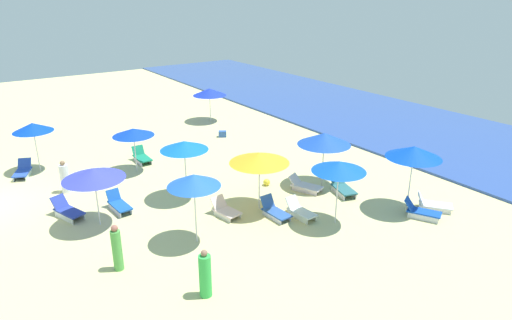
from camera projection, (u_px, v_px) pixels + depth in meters
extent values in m
cube|color=#2D4B9B|center=(379.00, 118.00, 31.80)|extent=(60.00, 11.53, 0.12)
cylinder|color=silver|center=(323.00, 165.00, 20.78)|extent=(0.05, 0.05, 2.00)
cone|color=#1946B3|center=(324.00, 139.00, 20.33)|extent=(2.43, 2.43, 0.54)
cube|color=silver|center=(304.00, 191.00, 20.27)|extent=(1.16, 0.53, 0.19)
cube|color=silver|center=(310.00, 187.00, 20.72)|extent=(1.16, 0.53, 0.19)
cube|color=silver|center=(307.00, 186.00, 20.45)|extent=(1.53, 1.17, 0.06)
cube|color=silver|center=(295.00, 179.00, 20.70)|extent=(0.60, 0.74, 0.42)
cube|color=silver|center=(338.00, 193.00, 20.03)|extent=(1.18, 0.38, 0.24)
cube|color=silver|center=(349.00, 191.00, 20.20)|extent=(1.18, 0.38, 0.24)
cube|color=#2B666A|center=(344.00, 189.00, 20.06)|extent=(1.49, 1.02, 0.06)
cube|color=#2B666A|center=(338.00, 180.00, 20.55)|extent=(0.52, 0.71, 0.40)
cylinder|color=silver|center=(135.00, 154.00, 22.39)|extent=(0.05, 0.05, 1.88)
cone|color=#0D36D9|center=(133.00, 132.00, 21.99)|extent=(2.02, 2.02, 0.37)
cube|color=silver|center=(138.00, 161.00, 23.69)|extent=(1.18, 0.05, 0.23)
cube|color=silver|center=(148.00, 159.00, 23.98)|extent=(1.18, 0.05, 0.23)
cube|color=#17835E|center=(143.00, 158.00, 23.78)|extent=(1.31, 0.65, 0.06)
cube|color=#17835E|center=(138.00, 150.00, 24.17)|extent=(0.29, 0.61, 0.51)
cylinder|color=silver|center=(196.00, 214.00, 16.01)|extent=(0.05, 0.05, 2.20)
cone|color=blue|center=(194.00, 180.00, 15.54)|extent=(1.88, 1.88, 0.44)
cylinder|color=silver|center=(37.00, 151.00, 22.44)|extent=(0.05, 0.05, 2.06)
cone|color=#0839C6|center=(33.00, 127.00, 22.00)|extent=(1.91, 1.91, 0.43)
cube|color=silver|center=(17.00, 175.00, 21.95)|extent=(1.11, 0.48, 0.22)
cube|color=silver|center=(29.00, 174.00, 22.05)|extent=(1.11, 0.48, 0.22)
cube|color=#284BB7|center=(22.00, 172.00, 21.95)|extent=(1.45, 1.08, 0.06)
cube|color=#284BB7|center=(24.00, 163.00, 22.42)|extent=(0.59, 0.71, 0.49)
cylinder|color=silver|center=(259.00, 186.00, 18.47)|extent=(0.05, 0.05, 2.06)
cone|color=#F2A422|center=(259.00, 158.00, 18.03)|extent=(2.44, 2.44, 0.41)
cube|color=silver|center=(222.00, 217.00, 17.99)|extent=(1.00, 0.22, 0.19)
cube|color=silver|center=(232.00, 212.00, 18.36)|extent=(1.00, 0.22, 0.19)
cube|color=#F4D3CE|center=(227.00, 211.00, 18.14)|extent=(1.22, 0.85, 0.06)
cube|color=#F4D3CE|center=(219.00, 202.00, 18.39)|extent=(0.47, 0.69, 0.49)
cube|color=silver|center=(272.00, 217.00, 17.93)|extent=(1.15, 0.10, 0.19)
cube|color=silver|center=(281.00, 214.00, 18.22)|extent=(1.15, 0.10, 0.19)
cube|color=#2B55A7|center=(277.00, 213.00, 18.03)|extent=(1.30, 0.66, 0.06)
cube|color=#2B55A7|center=(268.00, 202.00, 18.37)|extent=(0.35, 0.58, 0.54)
cylinder|color=silver|center=(186.00, 174.00, 19.44)|extent=(0.05, 0.05, 2.24)
cone|color=blue|center=(184.00, 145.00, 18.97)|extent=(2.05, 2.05, 0.39)
cylinder|color=silver|center=(97.00, 202.00, 17.25)|extent=(0.05, 0.05, 1.93)
cone|color=blue|center=(93.00, 174.00, 16.83)|extent=(2.32, 2.32, 0.42)
cube|color=silver|center=(64.00, 217.00, 17.87)|extent=(1.18, 0.44, 0.25)
cube|color=silver|center=(76.00, 212.00, 18.26)|extent=(1.18, 0.44, 0.25)
cube|color=#293BA1|center=(69.00, 211.00, 18.01)|extent=(1.50, 1.03, 0.06)
cube|color=#293BA1|center=(59.00, 202.00, 18.28)|extent=(0.57, 0.68, 0.50)
cube|color=silver|center=(115.00, 210.00, 18.45)|extent=(1.19, 0.14, 0.24)
cube|color=silver|center=(126.00, 207.00, 18.74)|extent=(1.19, 0.14, 0.24)
cube|color=#1A54B2|center=(120.00, 205.00, 18.54)|extent=(1.36, 0.68, 0.06)
cube|color=#1A54B2|center=(113.00, 195.00, 18.90)|extent=(0.32, 0.56, 0.49)
cylinder|color=silver|center=(210.00, 108.00, 31.07)|extent=(0.05, 0.05, 1.81)
cone|color=#162ECC|center=(210.00, 92.00, 30.66)|extent=(2.28, 2.28, 0.47)
cylinder|color=silver|center=(337.00, 198.00, 17.31)|extent=(0.05, 0.05, 2.20)
cone|color=blue|center=(339.00, 166.00, 16.85)|extent=(2.07, 2.07, 0.39)
cube|color=silver|center=(298.00, 217.00, 17.92)|extent=(1.12, 0.12, 0.23)
cube|color=silver|center=(306.00, 213.00, 18.20)|extent=(1.12, 0.12, 0.23)
cube|color=silver|center=(302.00, 212.00, 18.01)|extent=(1.28, 0.66, 0.06)
cube|color=silver|center=(292.00, 202.00, 18.35)|extent=(0.39, 0.56, 0.46)
cylinder|color=silver|center=(410.00, 184.00, 18.43)|extent=(0.05, 0.05, 2.28)
cone|color=#0940BD|center=(414.00, 152.00, 17.94)|extent=(2.22, 2.22, 0.48)
cube|color=silver|center=(436.00, 211.00, 18.47)|extent=(0.95, 0.77, 0.19)
cube|color=silver|center=(435.00, 205.00, 18.96)|extent=(0.95, 0.77, 0.19)
cube|color=white|center=(436.00, 205.00, 18.67)|extent=(1.43, 1.32, 0.06)
cube|color=white|center=(421.00, 198.00, 18.75)|extent=(0.60, 0.66, 0.48)
cube|color=silver|center=(423.00, 218.00, 17.83)|extent=(1.05, 0.57, 0.24)
cube|color=silver|center=(425.00, 213.00, 18.24)|extent=(1.05, 0.57, 0.24)
cube|color=#1447B3|center=(424.00, 212.00, 17.98)|extent=(1.41, 1.11, 0.06)
cube|color=#1447B3|center=(410.00, 204.00, 18.16)|extent=(0.59, 0.66, 0.47)
cylinder|color=#50A449|center=(117.00, 250.00, 14.53)|extent=(0.45, 0.45, 1.42)
sphere|color=#9B5C50|center=(114.00, 228.00, 14.25)|extent=(0.22, 0.22, 0.22)
cylinder|color=green|center=(205.00, 276.00, 13.28)|extent=(0.45, 0.45, 1.37)
sphere|color=#8B6651|center=(204.00, 253.00, 13.00)|extent=(0.20, 0.20, 0.20)
cylinder|color=silver|center=(65.00, 179.00, 20.18)|extent=(0.52, 0.52, 1.30)
sphere|color=#8A6A4E|center=(62.00, 163.00, 19.92)|extent=(0.22, 0.22, 0.22)
sphere|color=yellow|center=(267.00, 182.00, 21.03)|extent=(0.32, 0.32, 0.32)
cube|color=#3059A4|center=(222.00, 134.00, 27.96)|extent=(0.53, 0.58, 0.38)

